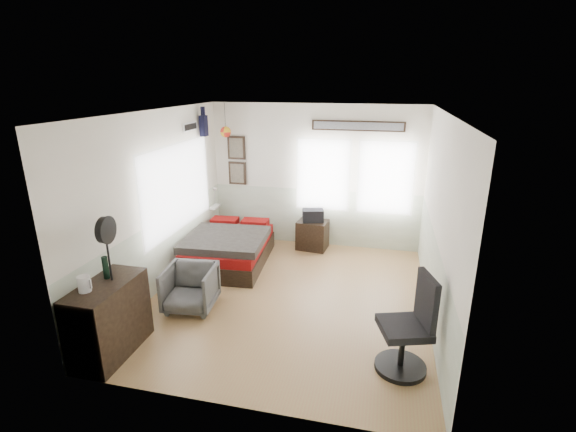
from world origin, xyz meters
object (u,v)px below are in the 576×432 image
(dresser, at_px, (109,319))
(task_chair, at_px, (409,333))
(armchair, at_px, (190,288))
(nightstand, at_px, (313,235))
(bed, at_px, (229,248))

(dresser, distance_m, task_chair, 3.43)
(dresser, height_order, armchair, dresser)
(armchair, height_order, task_chair, task_chair)
(task_chair, bearing_deg, dresser, 170.07)
(armchair, bearing_deg, nightstand, 57.68)
(dresser, relative_size, armchair, 1.44)
(armchair, relative_size, nightstand, 1.26)
(dresser, xyz_separation_m, nightstand, (1.75, 3.72, -0.17))
(dresser, relative_size, task_chair, 0.87)
(bed, relative_size, dresser, 1.89)
(bed, relative_size, nightstand, 3.42)
(nightstand, xyz_separation_m, task_chair, (1.64, -3.24, 0.19))
(bed, xyz_separation_m, dresser, (-0.44, -2.72, 0.17))
(dresser, height_order, task_chair, task_chair)
(armchair, bearing_deg, dresser, -117.72)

